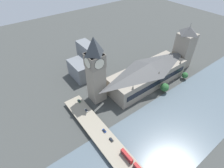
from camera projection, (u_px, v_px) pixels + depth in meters
The scene contains 15 objects.
ground_plane at pixel (153, 95), 184.42m from camera, with size 600.00×600.00×0.00m, color #424442.
river_water at pixel (184, 118), 160.74m from camera, with size 65.25×360.00×0.30m, color slate.
parliament_hall at pixel (148, 74), 190.34m from camera, with size 30.23×93.45×27.16m.
clock_tower at pixel (95, 69), 157.34m from camera, with size 15.07×15.07×67.75m.
victoria_tower at pixel (184, 48), 210.01m from camera, with size 18.27×18.27×55.69m.
road_bridge at pixel (124, 163), 125.17m from camera, with size 162.51×16.42×4.14m.
double_decker_bus_mid at pixel (127, 156), 125.92m from camera, with size 11.67×2.54×4.68m.
car_northbound_lead at pixel (111, 140), 138.16m from camera, with size 4.03×1.88×1.39m.
car_northbound_tail at pixel (86, 110), 161.40m from camera, with size 4.78×1.92×1.39m.
car_southbound_lead at pixel (104, 131), 144.58m from camera, with size 4.06×1.78×1.38m.
car_southbound_mid at pixel (79, 101), 170.96m from camera, with size 4.40×1.83×1.51m.
city_block_west at pixel (88, 55), 216.56m from camera, with size 30.39×14.10×30.94m.
city_block_center at pixel (81, 70), 202.35m from camera, with size 29.66×20.01×19.95m.
tree_embankment_near at pixel (185, 75), 201.75m from camera, with size 6.96×6.96×8.89m.
tree_embankment_mid at pixel (165, 87), 183.88m from camera, with size 9.03×9.03×10.99m.
Camera 1 is at (-80.42, 115.34, 127.56)m, focal length 28.00 mm.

